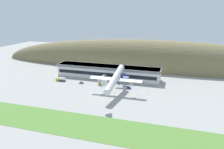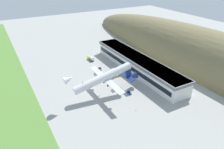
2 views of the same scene
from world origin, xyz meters
name	(u,v)px [view 1 (image 1 of 2)]	position (x,y,z in m)	size (l,w,h in m)	color
ground_plane	(97,95)	(0.00, 0.00, 0.00)	(467.33, 467.33, 0.00)	#9E9E99
grass_strip_foreground	(68,123)	(0.00, -43.12, 0.04)	(420.59, 24.49, 0.08)	#568438
hill_backdrop	(150,67)	(25.22, 92.63, 0.00)	(356.88, 51.63, 57.97)	olive
terminal_building	(108,71)	(-6.26, 42.84, 6.08)	(93.68, 15.88, 10.71)	white
jetway_0	(102,78)	(-6.35, 27.80, 3.99)	(3.38, 13.75, 5.43)	silver
cargo_airplane	(115,79)	(11.55, 6.65, 11.17)	(38.54, 48.04, 14.67)	silver
service_car_0	(129,88)	(18.46, 19.77, 0.62)	(3.68, 1.87, 1.49)	#264C99
service_car_1	(81,83)	(-21.32, 19.60, 0.60)	(4.49, 1.82, 1.46)	#999EA3
service_car_2	(101,83)	(-5.76, 23.54, 0.65)	(4.33, 1.90, 1.57)	gold
fuel_truck	(61,79)	(-41.04, 21.01, 1.54)	(8.53, 2.57, 3.33)	gold
traffic_cone_0	(149,93)	(34.83, 13.66, 0.28)	(0.52, 0.52, 0.58)	orange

